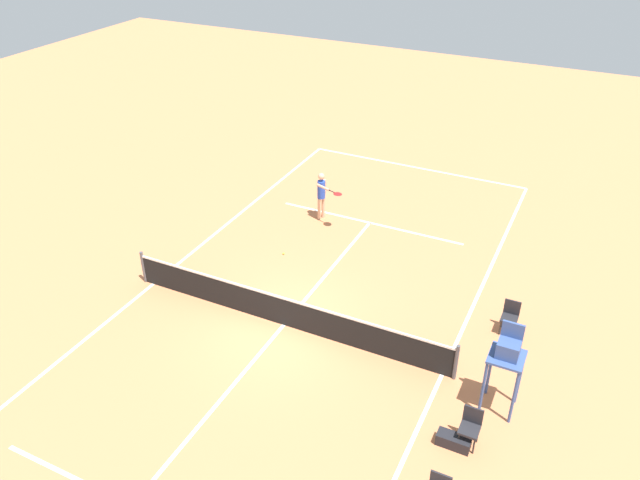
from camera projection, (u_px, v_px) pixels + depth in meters
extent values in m
plane|color=#D37A4C|center=(284.00, 325.00, 17.70)|extent=(60.00, 60.00, 0.00)
cube|color=white|center=(416.00, 167.00, 26.71)|extent=(9.17, 0.10, 0.01)
cube|color=white|center=(442.00, 374.00, 15.99)|extent=(0.10, 23.45, 0.01)
cube|color=white|center=(154.00, 284.00, 19.40)|extent=(0.10, 23.45, 0.01)
cube|color=white|center=(370.00, 223.00, 22.65)|extent=(6.88, 0.10, 0.01)
cube|color=white|center=(284.00, 325.00, 17.69)|extent=(0.10, 12.90, 0.01)
cylinder|color=#4C4C51|center=(456.00, 362.00, 15.60)|extent=(0.10, 0.10, 1.07)
cylinder|color=#4C4C51|center=(143.00, 267.00, 19.24)|extent=(0.10, 0.10, 1.07)
cube|color=black|center=(283.00, 312.00, 17.46)|extent=(9.77, 0.03, 0.91)
cube|color=white|center=(283.00, 298.00, 17.21)|extent=(9.77, 0.04, 0.06)
cylinder|color=#D8A884|center=(323.00, 207.00, 22.80)|extent=(0.12, 0.12, 0.84)
cylinder|color=#D8A884|center=(319.00, 209.00, 22.68)|extent=(0.12, 0.12, 0.84)
cylinder|color=#2647B7|center=(321.00, 189.00, 22.35)|extent=(0.28, 0.28, 0.65)
sphere|color=#D8A884|center=(321.00, 176.00, 22.09)|extent=(0.24, 0.24, 0.24)
cylinder|color=#D8A884|center=(325.00, 187.00, 22.44)|extent=(0.09, 0.09, 0.58)
cylinder|color=#D8A884|center=(323.00, 187.00, 21.93)|extent=(0.58, 0.29, 0.09)
cylinder|color=black|center=(332.00, 191.00, 21.67)|extent=(0.26, 0.12, 0.04)
ellipsoid|color=red|center=(338.00, 194.00, 21.50)|extent=(0.40, 0.37, 0.04)
sphere|color=#CCE033|center=(284.00, 254.00, 20.82)|extent=(0.07, 0.07, 0.07)
cylinder|color=#38518C|center=(514.00, 398.00, 14.25)|extent=(0.07, 0.07, 1.55)
cylinder|color=#38518C|center=(483.00, 388.00, 14.51)|extent=(0.07, 0.07, 1.55)
cylinder|color=#38518C|center=(520.00, 378.00, 14.78)|extent=(0.07, 0.07, 1.55)
cylinder|color=#38518C|center=(490.00, 369.00, 15.04)|extent=(0.07, 0.07, 1.55)
cube|color=#38518C|center=(507.00, 357.00, 14.23)|extent=(0.80, 0.80, 0.06)
cube|color=#38518C|center=(508.00, 349.00, 14.11)|extent=(0.50, 0.44, 0.40)
cube|color=#38518C|center=(513.00, 332.00, 14.08)|extent=(0.50, 0.06, 0.50)
cylinder|color=#262626|center=(513.00, 332.00, 17.09)|extent=(0.04, 0.04, 0.45)
cylinder|color=#262626|center=(500.00, 328.00, 17.22)|extent=(0.04, 0.04, 0.45)
cylinder|color=#262626|center=(515.00, 324.00, 17.36)|extent=(0.04, 0.04, 0.45)
cylinder|color=#262626|center=(503.00, 321.00, 17.49)|extent=(0.04, 0.04, 0.45)
cube|color=#232328|center=(509.00, 319.00, 17.16)|extent=(0.44, 0.44, 0.06)
cube|color=#232328|center=(512.00, 307.00, 17.20)|extent=(0.44, 0.04, 0.44)
cylinder|color=#262626|center=(474.00, 446.00, 13.76)|extent=(0.04, 0.04, 0.45)
cylinder|color=#262626|center=(458.00, 441.00, 13.89)|extent=(0.04, 0.04, 0.45)
cylinder|color=#262626|center=(478.00, 435.00, 14.03)|extent=(0.04, 0.04, 0.45)
cylinder|color=#262626|center=(462.00, 430.00, 14.16)|extent=(0.04, 0.04, 0.45)
cube|color=#232328|center=(469.00, 430.00, 13.82)|extent=(0.44, 0.44, 0.06)
cube|color=#232328|center=(473.00, 415.00, 13.86)|extent=(0.44, 0.04, 0.44)
cube|color=black|center=(453.00, 441.00, 13.98)|extent=(0.76, 0.32, 0.30)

